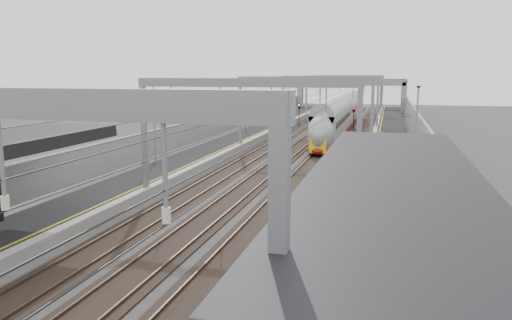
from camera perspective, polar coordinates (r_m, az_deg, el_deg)
The scene contains 12 objects.
platform_left at distance 52.84m, azimuth -2.60°, elevation 1.82°, with size 4.00×120.00×1.00m, color black.
platform_right at distance 50.43m, azimuth 15.01°, elevation 1.11°, with size 4.00×120.00×1.00m, color black.
tracks at distance 51.09m, azimuth 5.99°, elevation 0.99°, with size 11.40×140.00×0.20m.
overhead_line at distance 57.06m, azimuth 7.15°, elevation 8.04°, with size 13.00×140.00×6.60m.
canopy_right at distance 8.34m, azimuth 15.97°, elevation -9.73°, with size 4.40×30.00×4.24m.
overbridge at distance 105.21m, azimuth 10.79°, elevation 8.26°, with size 22.00×2.20×6.90m.
wall_left at distance 53.74m, azimuth -5.87°, elevation 3.10°, with size 0.30×120.00×3.20m, color gray.
wall_right at distance 50.39m, azimuth 18.71°, elevation 2.19°, with size 0.30×120.00×3.20m, color gray.
train at distance 67.82m, azimuth 9.59°, elevation 4.71°, with size 2.53×46.06×4.00m.
signal_green at distance 75.12m, azimuth 4.96°, elevation 5.63°, with size 0.32×0.32×3.48m.
signal_red_near at distance 69.27m, azimuth 11.13°, elevation 5.14°, with size 0.32×0.32×3.48m.
signal_red_far at distance 78.52m, azimuth 13.22°, elevation 5.59°, with size 0.32×0.32×3.48m.
Camera 1 is at (7.78, -4.89, 7.82)m, focal length 35.00 mm.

